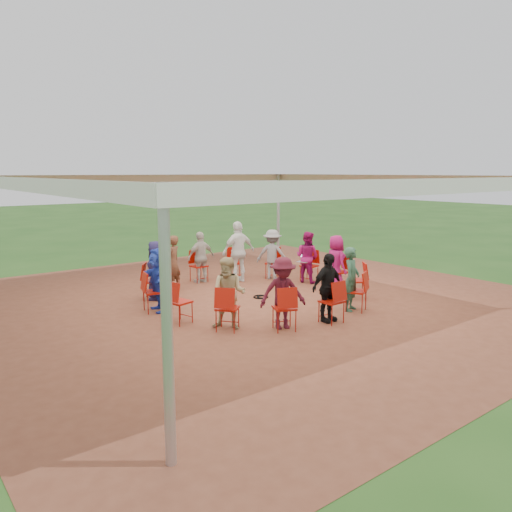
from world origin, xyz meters
TOP-DOWN VIEW (x-y plane):
  - ground at (0.00, 0.00)m, footprint 80.00×80.00m
  - dirt_patch at (0.00, 0.00)m, footprint 13.00×13.00m
  - tent at (0.00, 0.00)m, footprint 10.33×10.33m
  - chair_0 at (2.44, 0.62)m, footprint 0.53×0.52m
  - chair_1 at (1.93, 1.61)m, footprint 0.61×0.60m
  - chair_2 at (1.03, 2.29)m, footprint 0.56×0.57m
  - chair_3 at (-0.06, 2.51)m, footprint 0.43×0.45m
  - chair_4 at (-1.15, 2.24)m, footprint 0.57×0.58m
  - chair_5 at (-2.00, 1.52)m, footprint 0.60×0.60m
  - chair_6 at (-2.46, 0.50)m, footprint 0.51×0.50m
  - chair_7 at (-2.44, -0.62)m, footprint 0.53×0.52m
  - chair_8 at (-1.93, -1.61)m, footprint 0.61×0.60m
  - chair_9 at (-1.03, -2.29)m, footprint 0.56×0.57m
  - chair_10 at (0.06, -2.51)m, footprint 0.43×0.45m
  - chair_11 at (1.15, -2.24)m, footprint 0.57×0.58m
  - chair_12 at (2.00, -1.52)m, footprint 0.60×0.60m
  - chair_13 at (2.46, -0.50)m, footprint 0.51×0.50m
  - person_seated_0 at (2.32, 0.59)m, footprint 0.56×0.78m
  - person_seated_1 at (1.83, 1.54)m, footprint 0.95×1.01m
  - person_seated_2 at (-0.06, 2.39)m, footprint 0.85×0.45m
  - person_seated_3 at (-1.09, 2.13)m, footprint 0.62×0.55m
  - person_seated_4 at (-1.91, 1.45)m, footprint 0.74×0.80m
  - person_seated_5 at (-2.35, 0.48)m, footprint 0.75×1.41m
  - person_seated_6 at (-1.83, -1.54)m, footprint 0.76×0.80m
  - person_seated_7 at (-0.99, -2.18)m, footprint 1.04×0.80m
  - person_seated_8 at (0.06, -2.39)m, footprint 0.85×0.45m
  - person_seated_9 at (1.09, -2.13)m, footprint 0.62×0.55m
  - person_seated_10 at (2.35, -0.48)m, footprint 0.53×0.77m
  - standing_person at (0.84, 1.83)m, footprint 1.04×0.59m
  - cable_coil at (0.21, 0.00)m, footprint 0.37×0.37m
  - laptop at (2.16, 0.55)m, footprint 0.32×0.36m

SIDE VIEW (x-z plane):
  - ground at x=0.00m, z-range 0.00..0.00m
  - dirt_patch at x=0.00m, z-range 0.01..0.01m
  - cable_coil at x=0.21m, z-range 0.01..0.04m
  - chair_0 at x=2.44m, z-range 0.00..0.90m
  - chair_1 at x=1.93m, z-range 0.00..0.90m
  - chair_2 at x=1.03m, z-range 0.00..0.90m
  - chair_3 at x=-0.06m, z-range 0.00..0.90m
  - chair_4 at x=-1.15m, z-range 0.00..0.90m
  - chair_5 at x=-2.00m, z-range 0.00..0.90m
  - chair_6 at x=-2.46m, z-range 0.00..0.90m
  - chair_7 at x=-2.44m, z-range 0.00..0.90m
  - chair_8 at x=-1.93m, z-range 0.00..0.90m
  - chair_9 at x=-1.03m, z-range 0.00..0.90m
  - chair_10 at x=0.06m, z-range 0.00..0.90m
  - chair_11 at x=1.15m, z-range 0.00..0.90m
  - chair_12 at x=2.00m, z-range 0.00..0.90m
  - chair_13 at x=2.46m, z-range 0.00..0.90m
  - laptop at x=2.16m, z-range 0.57..0.78m
  - person_seated_0 at x=2.32m, z-range 0.01..1.45m
  - person_seated_1 at x=1.83m, z-range 0.01..1.45m
  - person_seated_2 at x=-0.06m, z-range 0.01..1.45m
  - person_seated_3 at x=-1.09m, z-range 0.01..1.45m
  - person_seated_4 at x=-1.91m, z-range 0.01..1.45m
  - person_seated_5 at x=-2.35m, z-range 0.01..1.45m
  - person_seated_6 at x=-1.83m, z-range 0.01..1.45m
  - person_seated_7 at x=-0.99m, z-range 0.01..1.45m
  - person_seated_8 at x=0.06m, z-range 0.01..1.45m
  - person_seated_9 at x=1.09m, z-range 0.01..1.45m
  - person_seated_10 at x=2.35m, z-range 0.01..1.45m
  - standing_person at x=0.84m, z-range 0.01..1.73m
  - tent at x=0.00m, z-range 0.87..3.87m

